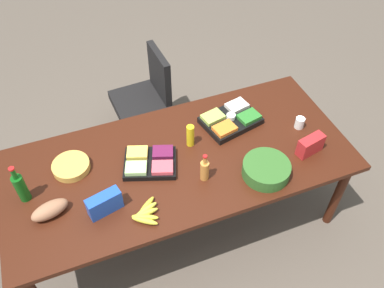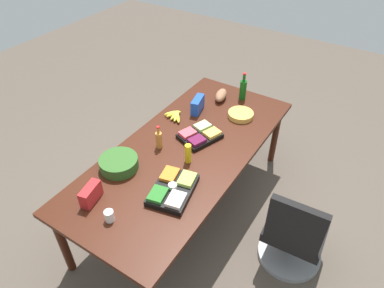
{
  "view_description": "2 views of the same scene",
  "coord_description": "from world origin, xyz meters",
  "px_view_note": "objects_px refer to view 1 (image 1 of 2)",
  "views": [
    {
      "loc": [
        -0.59,
        -1.79,
        2.97
      ],
      "look_at": [
        0.13,
        0.07,
        0.82
      ],
      "focal_mm": 38.06,
      "sensor_mm": 36.0,
      "label": 1
    },
    {
      "loc": [
        2.01,
        1.35,
        2.81
      ],
      "look_at": [
        0.01,
        0.08,
        0.87
      ],
      "focal_mm": 32.68,
      "sensor_mm": 36.0,
      "label": 2
    }
  ],
  "objects_px": {
    "mustard_bottle": "(190,136)",
    "veggie_tray": "(231,119)",
    "wine_bottle": "(21,187)",
    "conference_table": "(179,165)",
    "fruit_platter": "(150,162)",
    "dressing_bottle": "(205,170)",
    "paper_cup": "(300,123)",
    "office_chair": "(145,106)",
    "chip_bag_blue": "(104,204)",
    "chip_bowl": "(71,166)",
    "chip_bag_red": "(310,145)",
    "bread_loaf": "(50,210)",
    "salad_bowl": "(266,169)",
    "banana_bunch": "(145,213)"
  },
  "relations": [
    {
      "from": "conference_table",
      "to": "fruit_platter",
      "type": "height_order",
      "value": "fruit_platter"
    },
    {
      "from": "chip_bag_blue",
      "to": "chip_bag_red",
      "type": "bearing_deg",
      "value": -1.33
    },
    {
      "from": "fruit_platter",
      "to": "chip_bag_blue",
      "type": "bearing_deg",
      "value": -145.46
    },
    {
      "from": "dressing_bottle",
      "to": "paper_cup",
      "type": "bearing_deg",
      "value": 12.8
    },
    {
      "from": "chip_bag_red",
      "to": "chip_bag_blue",
      "type": "distance_m",
      "value": 1.48
    },
    {
      "from": "dressing_bottle",
      "to": "banana_bunch",
      "type": "relative_size",
      "value": 0.99
    },
    {
      "from": "office_chair",
      "to": "chip_bag_blue",
      "type": "distance_m",
      "value": 1.57
    },
    {
      "from": "bread_loaf",
      "to": "office_chair",
      "type": "bearing_deg",
      "value": 52.63
    },
    {
      "from": "veggie_tray",
      "to": "chip_bag_red",
      "type": "relative_size",
      "value": 2.37
    },
    {
      "from": "bread_loaf",
      "to": "banana_bunch",
      "type": "relative_size",
      "value": 1.03
    },
    {
      "from": "wine_bottle",
      "to": "mustard_bottle",
      "type": "bearing_deg",
      "value": 2.96
    },
    {
      "from": "conference_table",
      "to": "chip_bag_blue",
      "type": "bearing_deg",
      "value": -157.95
    },
    {
      "from": "office_chair",
      "to": "chip_bowl",
      "type": "xyz_separation_m",
      "value": [
        -0.77,
        -0.92,
        0.46
      ]
    },
    {
      "from": "veggie_tray",
      "to": "chip_bag_blue",
      "type": "distance_m",
      "value": 1.17
    },
    {
      "from": "chip_bag_red",
      "to": "paper_cup",
      "type": "bearing_deg",
      "value": 74.83
    },
    {
      "from": "mustard_bottle",
      "to": "conference_table",
      "type": "bearing_deg",
      "value": -139.63
    },
    {
      "from": "fruit_platter",
      "to": "bread_loaf",
      "type": "height_order",
      "value": "bread_loaf"
    },
    {
      "from": "mustard_bottle",
      "to": "chip_bag_red",
      "type": "relative_size",
      "value": 0.9
    },
    {
      "from": "banana_bunch",
      "to": "chip_bag_red",
      "type": "bearing_deg",
      "value": 4.34
    },
    {
      "from": "banana_bunch",
      "to": "mustard_bottle",
      "type": "bearing_deg",
      "value": 44.36
    },
    {
      "from": "chip_bowl",
      "to": "fruit_platter",
      "type": "xyz_separation_m",
      "value": [
        0.52,
        -0.17,
        0.01
      ]
    },
    {
      "from": "mustard_bottle",
      "to": "veggie_tray",
      "type": "bearing_deg",
      "value": 14.76
    },
    {
      "from": "salad_bowl",
      "to": "mustard_bottle",
      "type": "bearing_deg",
      "value": 130.32
    },
    {
      "from": "fruit_platter",
      "to": "banana_bunch",
      "type": "bearing_deg",
      "value": -111.09
    },
    {
      "from": "chip_bag_red",
      "to": "chip_bag_blue",
      "type": "height_order",
      "value": "chip_bag_blue"
    },
    {
      "from": "conference_table",
      "to": "paper_cup",
      "type": "height_order",
      "value": "paper_cup"
    },
    {
      "from": "chip_bag_red",
      "to": "chip_bowl",
      "type": "bearing_deg",
      "value": 164.23
    },
    {
      "from": "mustard_bottle",
      "to": "salad_bowl",
      "type": "relative_size",
      "value": 0.55
    },
    {
      "from": "conference_table",
      "to": "banana_bunch",
      "type": "distance_m",
      "value": 0.52
    },
    {
      "from": "dressing_bottle",
      "to": "bread_loaf",
      "type": "xyz_separation_m",
      "value": [
        -1.02,
        0.08,
        -0.04
      ]
    },
    {
      "from": "chip_bowl",
      "to": "office_chair",
      "type": "bearing_deg",
      "value": 50.03
    },
    {
      "from": "chip_bowl",
      "to": "wine_bottle",
      "type": "relative_size",
      "value": 0.84
    },
    {
      "from": "office_chair",
      "to": "fruit_platter",
      "type": "height_order",
      "value": "office_chair"
    },
    {
      "from": "paper_cup",
      "to": "salad_bowl",
      "type": "bearing_deg",
      "value": -145.32
    },
    {
      "from": "veggie_tray",
      "to": "banana_bunch",
      "type": "relative_size",
      "value": 2.04
    },
    {
      "from": "fruit_platter",
      "to": "salad_bowl",
      "type": "relative_size",
      "value": 1.32
    },
    {
      "from": "banana_bunch",
      "to": "dressing_bottle",
      "type": "bearing_deg",
      "value": 17.55
    },
    {
      "from": "wine_bottle",
      "to": "chip_bowl",
      "type": "bearing_deg",
      "value": 23.67
    },
    {
      "from": "mustard_bottle",
      "to": "dressing_bottle",
      "type": "xyz_separation_m",
      "value": [
        -0.02,
        -0.33,
        -0.0
      ]
    },
    {
      "from": "mustard_bottle",
      "to": "wine_bottle",
      "type": "height_order",
      "value": "wine_bottle"
    },
    {
      "from": "mustard_bottle",
      "to": "chip_bag_red",
      "type": "height_order",
      "value": "mustard_bottle"
    },
    {
      "from": "dressing_bottle",
      "to": "paper_cup",
      "type": "height_order",
      "value": "dressing_bottle"
    },
    {
      "from": "wine_bottle",
      "to": "paper_cup",
      "type": "bearing_deg",
      "value": -2.03
    },
    {
      "from": "chip_bowl",
      "to": "wine_bottle",
      "type": "distance_m",
      "value": 0.36
    },
    {
      "from": "conference_table",
      "to": "salad_bowl",
      "type": "xyz_separation_m",
      "value": [
        0.51,
        -0.34,
        0.11
      ]
    },
    {
      "from": "chip_bag_blue",
      "to": "fruit_platter",
      "type": "height_order",
      "value": "chip_bag_blue"
    },
    {
      "from": "paper_cup",
      "to": "mustard_bottle",
      "type": "bearing_deg",
      "value": 171.02
    },
    {
      "from": "veggie_tray",
      "to": "paper_cup",
      "type": "distance_m",
      "value": 0.52
    },
    {
      "from": "chip_bowl",
      "to": "paper_cup",
      "type": "relative_size",
      "value": 2.87
    },
    {
      "from": "paper_cup",
      "to": "conference_table",
      "type": "bearing_deg",
      "value": 178.62
    }
  ]
}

